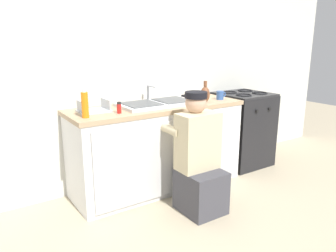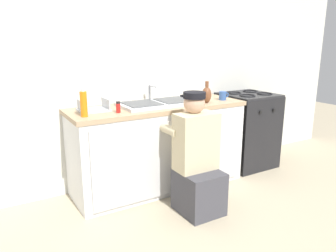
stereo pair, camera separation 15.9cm
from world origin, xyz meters
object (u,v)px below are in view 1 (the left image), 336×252
at_px(soap_bottle_orange, 85,105).
at_px(dish_rack_tray, 94,109).
at_px(vase_decorative, 205,94).
at_px(sink_double_basin, 157,103).
at_px(cell_phone, 199,98).
at_px(stove_range, 242,129).
at_px(spice_bottle_red, 119,108).
at_px(coffee_mug, 220,95).
at_px(plumber_person, 199,163).

height_order(soap_bottle_orange, dish_rack_tray, soap_bottle_orange).
bearing_deg(vase_decorative, soap_bottle_orange, 179.43).
bearing_deg(sink_double_basin, cell_phone, 6.18).
xyz_separation_m(sink_double_basin, dish_rack_tray, (-0.67, 0.03, 0.01)).
relative_size(stove_range, dish_rack_tray, 3.31).
xyz_separation_m(soap_bottle_orange, cell_phone, (1.41, 0.22, -0.11)).
relative_size(vase_decorative, cell_phone, 1.64).
bearing_deg(soap_bottle_orange, vase_decorative, -0.57).
xyz_separation_m(spice_bottle_red, coffee_mug, (1.26, 0.04, -0.00)).
xyz_separation_m(soap_bottle_orange, vase_decorative, (1.31, -0.01, -0.02)).
height_order(plumber_person, spice_bottle_red, plumber_person).
bearing_deg(dish_rack_tray, plumber_person, -43.21).
bearing_deg(dish_rack_tray, sink_double_basin, -2.56).
bearing_deg(vase_decorative, dish_rack_tray, 170.51).
distance_m(soap_bottle_orange, cell_phone, 1.43).
distance_m(plumber_person, cell_phone, 1.00).
bearing_deg(dish_rack_tray, cell_phone, 1.58).
height_order(stove_range, vase_decorative, vase_decorative).
xyz_separation_m(sink_double_basin, stove_range, (1.26, -0.00, -0.46)).
height_order(soap_bottle_orange, vase_decorative, soap_bottle_orange).
bearing_deg(vase_decorative, stove_range, 12.01).
distance_m(spice_bottle_red, cell_phone, 1.12).
height_order(plumber_person, soap_bottle_orange, soap_bottle_orange).
height_order(vase_decorative, dish_rack_tray, vase_decorative).
bearing_deg(vase_decorative, plumber_person, -133.35).
bearing_deg(cell_phone, soap_bottle_orange, -171.27).
distance_m(sink_double_basin, coffee_mug, 0.77).
xyz_separation_m(vase_decorative, cell_phone, (0.10, 0.23, -0.08)).
distance_m(sink_double_basin, vase_decorative, 0.53).
bearing_deg(coffee_mug, cell_phone, 132.69).
height_order(dish_rack_tray, cell_phone, dish_rack_tray).
relative_size(coffee_mug, dish_rack_tray, 0.45).
distance_m(sink_double_basin, plumber_person, 0.79).
bearing_deg(plumber_person, vase_decorative, 46.65).
bearing_deg(spice_bottle_red, dish_rack_tray, 133.71).
distance_m(plumber_person, coffee_mug, 1.01).
relative_size(plumber_person, coffee_mug, 8.76).
distance_m(spice_bottle_red, dish_rack_tray, 0.25).
bearing_deg(dish_rack_tray, spice_bottle_red, -46.29).
bearing_deg(sink_double_basin, dish_rack_tray, 177.44).
distance_m(sink_double_basin, dish_rack_tray, 0.67).
bearing_deg(spice_bottle_red, coffee_mug, 1.72).
distance_m(vase_decorative, dish_rack_tray, 1.18).
distance_m(spice_bottle_red, coffee_mug, 1.26).
distance_m(soap_bottle_orange, dish_rack_tray, 0.25).
bearing_deg(soap_bottle_orange, plumber_person, -29.71).
bearing_deg(coffee_mug, vase_decorative, -168.79).
height_order(vase_decorative, coffee_mug, vase_decorative).
distance_m(spice_bottle_red, soap_bottle_orange, 0.32).
xyz_separation_m(stove_range, vase_decorative, (-0.76, -0.16, 0.53)).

